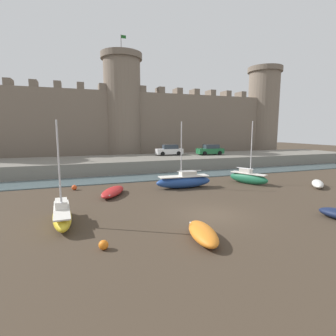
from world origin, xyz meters
name	(u,v)px	position (x,y,z in m)	size (l,w,h in m)	color
ground_plane	(211,215)	(0.00, 0.00, 0.00)	(160.00, 160.00, 0.00)	#423528
water_channel	(151,177)	(0.00, 14.48, 0.05)	(80.00, 4.50, 0.10)	slate
quay_road	(137,163)	(0.00, 21.73, 0.83)	(71.65, 10.00, 1.66)	slate
castle	(123,117)	(0.00, 31.91, 7.76)	(66.64, 7.00, 21.35)	#7A6B5B
sailboat_foreground_centre	(184,181)	(1.48, 8.04, 0.68)	(5.50, 1.64, 6.30)	#234793
sailboat_midflat_left	(62,215)	(-9.15, 1.40, 0.58)	(1.27, 4.69, 6.08)	yellow
rowboat_midflat_right	(203,233)	(-2.38, -3.38, 0.38)	(1.75, 3.39, 0.73)	orange
rowboat_near_channel_left	(318,184)	(13.85, 3.96, 0.35)	(2.97, 3.00, 0.67)	silver
sailboat_foreground_left	(248,177)	(8.50, 7.64, 0.67)	(2.61, 4.31, 6.39)	#1E6B47
rowboat_midflat_centre	(113,192)	(-5.39, 7.34, 0.35)	(3.06, 4.13, 0.66)	red
mooring_buoy_near_shore	(74,188)	(-8.46, 10.62, 0.24)	(0.48, 0.48, 0.48)	#E04C1E
mooring_buoy_near_channel	(104,245)	(-7.21, -2.79, 0.23)	(0.46, 0.46, 0.46)	orange
car_quay_west	(210,150)	(11.81, 21.75, 2.43)	(4.19, 2.06, 1.62)	#1E6638
car_quay_centre_west	(169,150)	(5.53, 23.27, 2.43)	(4.19, 2.06, 1.62)	silver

